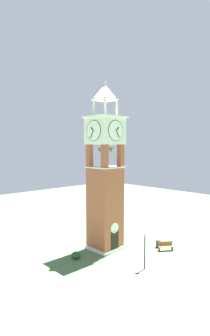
% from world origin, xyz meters
% --- Properties ---
extents(ground, '(80.00, 80.00, 0.00)m').
position_xyz_m(ground, '(0.00, 0.00, 0.00)').
color(ground, '#517547').
extents(clock_tower, '(3.47, 3.47, 17.53)m').
position_xyz_m(clock_tower, '(0.00, -0.00, 7.36)').
color(clock_tower, '#9E4C38').
rests_on(clock_tower, ground).
extents(park_bench, '(1.56, 1.29, 0.95)m').
position_xyz_m(park_bench, '(4.18, -4.86, 0.48)').
color(park_bench, brown).
rests_on(park_bench, ground).
extents(lamp_post, '(0.36, 0.36, 3.39)m').
position_xyz_m(lamp_post, '(-0.89, -6.03, 2.39)').
color(lamp_post, black).
rests_on(lamp_post, ground).
extents(trash_bin, '(0.52, 0.52, 0.80)m').
position_xyz_m(trash_bin, '(4.42, -3.76, 0.40)').
color(trash_bin, '#2D2D33').
rests_on(trash_bin, ground).
extents(shrub_near_entry, '(0.88, 0.88, 0.69)m').
position_xyz_m(shrub_near_entry, '(-3.92, 0.03, 0.35)').
color(shrub_near_entry, '#234C28').
rests_on(shrub_near_entry, ground).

